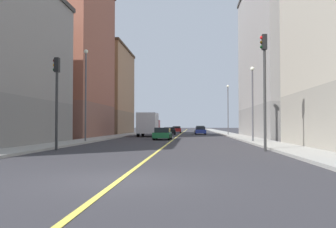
{
  "coord_description": "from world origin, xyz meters",
  "views": [
    {
      "loc": [
        2.02,
        -9.89,
        1.53
      ],
      "look_at": [
        -1.13,
        36.64,
        2.97
      ],
      "focal_mm": 38.59,
      "sensor_mm": 36.0,
      "label": 1
    }
  ],
  "objects_px": {
    "street_lamp_left_near": "(253,95)",
    "box_truck": "(149,124)",
    "car_red": "(177,130)",
    "car_yellow": "(200,130)",
    "building_right_midblock": "(62,57)",
    "traffic_light_left_near": "(264,77)",
    "building_left_mid": "(291,55)",
    "car_black": "(170,131)",
    "car_blue": "(200,131)",
    "building_right_distant": "(98,91)",
    "street_lamp_left_far": "(228,105)",
    "car_green": "(163,134)",
    "traffic_light_right_near": "(57,90)",
    "street_lamp_right_near": "(86,86)"
  },
  "relations": [
    {
      "from": "building_left_mid",
      "to": "street_lamp_left_far",
      "type": "bearing_deg",
      "value": 131.56
    },
    {
      "from": "building_right_midblock",
      "to": "building_right_distant",
      "type": "xyz_separation_m",
      "value": [
        0.0,
        17.64,
        -2.63
      ]
    },
    {
      "from": "building_right_midblock",
      "to": "street_lamp_left_far",
      "type": "relative_size",
      "value": 2.76
    },
    {
      "from": "traffic_light_right_near",
      "to": "car_yellow",
      "type": "distance_m",
      "value": 48.94
    },
    {
      "from": "building_right_midblock",
      "to": "street_lamp_left_far",
      "type": "xyz_separation_m",
      "value": [
        21.62,
        9.64,
        -5.54
      ]
    },
    {
      "from": "traffic_light_left_near",
      "to": "box_truck",
      "type": "distance_m",
      "value": 29.1
    },
    {
      "from": "traffic_light_left_near",
      "to": "car_blue",
      "type": "height_order",
      "value": "traffic_light_left_near"
    },
    {
      "from": "street_lamp_left_far",
      "to": "street_lamp_left_near",
      "type": "bearing_deg",
      "value": -90.0
    },
    {
      "from": "traffic_light_right_near",
      "to": "traffic_light_left_near",
      "type": "bearing_deg",
      "value": 0.0
    },
    {
      "from": "building_right_distant",
      "to": "street_lamp_right_near",
      "type": "distance_m",
      "value": 31.84
    },
    {
      "from": "car_red",
      "to": "car_blue",
      "type": "bearing_deg",
      "value": -71.72
    },
    {
      "from": "building_right_midblock",
      "to": "car_red",
      "type": "height_order",
      "value": "building_right_midblock"
    },
    {
      "from": "building_right_midblock",
      "to": "car_red",
      "type": "distance_m",
      "value": 33.41
    },
    {
      "from": "building_left_mid",
      "to": "car_black",
      "type": "height_order",
      "value": "building_left_mid"
    },
    {
      "from": "building_right_distant",
      "to": "street_lamp_left_far",
      "type": "height_order",
      "value": "building_right_distant"
    },
    {
      "from": "street_lamp_right_near",
      "to": "car_black",
      "type": "height_order",
      "value": "street_lamp_right_near"
    },
    {
      "from": "street_lamp_left_far",
      "to": "car_yellow",
      "type": "relative_size",
      "value": 1.85
    },
    {
      "from": "car_black",
      "to": "box_truck",
      "type": "xyz_separation_m",
      "value": [
        -2.34,
        -8.64,
        1.05
      ]
    },
    {
      "from": "building_right_distant",
      "to": "car_green",
      "type": "relative_size",
      "value": 4.03
    },
    {
      "from": "car_red",
      "to": "car_yellow",
      "type": "bearing_deg",
      "value": -40.09
    },
    {
      "from": "street_lamp_left_near",
      "to": "car_yellow",
      "type": "height_order",
      "value": "street_lamp_left_near"
    },
    {
      "from": "traffic_light_left_near",
      "to": "street_lamp_left_far",
      "type": "bearing_deg",
      "value": 88.2
    },
    {
      "from": "street_lamp_left_near",
      "to": "car_black",
      "type": "height_order",
      "value": "street_lamp_left_near"
    },
    {
      "from": "box_truck",
      "to": "building_right_midblock",
      "type": "bearing_deg",
      "value": -156.61
    },
    {
      "from": "building_left_mid",
      "to": "car_black",
      "type": "distance_m",
      "value": 21.88
    },
    {
      "from": "building_left_mid",
      "to": "building_right_distant",
      "type": "bearing_deg",
      "value": 150.89
    },
    {
      "from": "street_lamp_left_near",
      "to": "box_truck",
      "type": "xyz_separation_m",
      "value": [
        -11.21,
        16.71,
        -2.49
      ]
    },
    {
      "from": "building_left_mid",
      "to": "car_red",
      "type": "height_order",
      "value": "building_left_mid"
    },
    {
      "from": "building_left_mid",
      "to": "traffic_light_left_near",
      "type": "xyz_separation_m",
      "value": [
        -8.07,
        -24.28,
        -5.87
      ]
    },
    {
      "from": "building_right_midblock",
      "to": "traffic_light_right_near",
      "type": "bearing_deg",
      "value": -70.42
    },
    {
      "from": "building_right_distant",
      "to": "street_lamp_left_near",
      "type": "bearing_deg",
      "value": -54.08
    },
    {
      "from": "street_lamp_right_near",
      "to": "box_truck",
      "type": "xyz_separation_m",
      "value": [
        3.35,
        17.8,
        -3.29
      ]
    },
    {
      "from": "car_red",
      "to": "car_green",
      "type": "xyz_separation_m",
      "value": [
        0.07,
        -35.6,
        -0.02
      ]
    },
    {
      "from": "traffic_light_left_near",
      "to": "street_lamp_left_far",
      "type": "distance_m",
      "value": 32.26
    },
    {
      "from": "building_right_distant",
      "to": "car_yellow",
      "type": "height_order",
      "value": "building_right_distant"
    },
    {
      "from": "traffic_light_right_near",
      "to": "street_lamp_right_near",
      "type": "xyz_separation_m",
      "value": [
        -0.98,
        9.31,
        1.24
      ]
    },
    {
      "from": "car_black",
      "to": "street_lamp_left_near",
      "type": "bearing_deg",
      "value": -70.71
    },
    {
      "from": "traffic_light_right_near",
      "to": "car_red",
      "type": "height_order",
      "value": "traffic_light_right_near"
    },
    {
      "from": "street_lamp_left_far",
      "to": "box_truck",
      "type": "bearing_deg",
      "value": -155.41
    },
    {
      "from": "street_lamp_left_far",
      "to": "building_left_mid",
      "type": "bearing_deg",
      "value": -48.44
    },
    {
      "from": "box_truck",
      "to": "car_yellow",
      "type": "bearing_deg",
      "value": 70.19
    },
    {
      "from": "car_yellow",
      "to": "box_truck",
      "type": "xyz_separation_m",
      "value": [
        -7.47,
        -20.74,
        0.98
      ]
    },
    {
      "from": "building_right_midblock",
      "to": "car_green",
      "type": "bearing_deg",
      "value": -25.76
    },
    {
      "from": "car_black",
      "to": "building_left_mid",
      "type": "bearing_deg",
      "value": -35.75
    },
    {
      "from": "building_left_mid",
      "to": "street_lamp_left_far",
      "type": "distance_m",
      "value": 12.06
    },
    {
      "from": "car_yellow",
      "to": "car_green",
      "type": "relative_size",
      "value": 1.0
    },
    {
      "from": "building_right_midblock",
      "to": "car_blue",
      "type": "distance_m",
      "value": 25.41
    },
    {
      "from": "building_right_midblock",
      "to": "traffic_light_left_near",
      "type": "xyz_separation_m",
      "value": [
        20.61,
        -22.61,
        -5.72
      ]
    },
    {
      "from": "building_right_distant",
      "to": "traffic_light_left_near",
      "type": "xyz_separation_m",
      "value": [
        20.61,
        -40.25,
        -3.09
      ]
    },
    {
      "from": "building_right_distant",
      "to": "car_black",
      "type": "distance_m",
      "value": 15.17
    }
  ]
}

